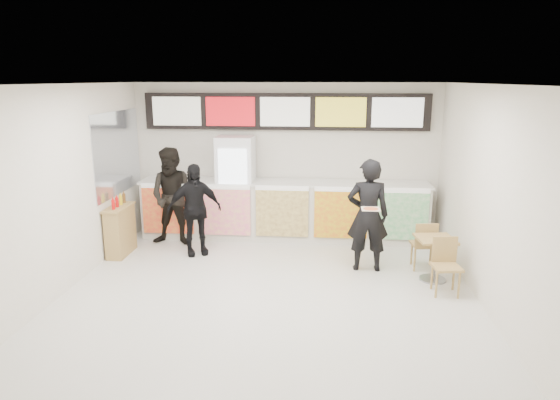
# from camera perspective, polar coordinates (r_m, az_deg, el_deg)

# --- Properties ---
(floor) EXTENTS (7.00, 7.00, 0.00)m
(floor) POSITION_cam_1_polar(r_m,az_deg,el_deg) (7.04, -1.74, -12.16)
(floor) COLOR beige
(floor) RESTS_ON ground
(ceiling) EXTENTS (7.00, 7.00, 0.00)m
(ceiling) POSITION_cam_1_polar(r_m,az_deg,el_deg) (6.33, -1.95, 13.07)
(ceiling) COLOR white
(ceiling) RESTS_ON wall_back
(wall_back) EXTENTS (6.00, 0.00, 6.00)m
(wall_back) POSITION_cam_1_polar(r_m,az_deg,el_deg) (9.94, 0.63, 4.63)
(wall_back) COLOR silver
(wall_back) RESTS_ON floor
(wall_left) EXTENTS (0.00, 7.00, 7.00)m
(wall_left) POSITION_cam_1_polar(r_m,az_deg,el_deg) (7.50, -25.23, 0.30)
(wall_left) COLOR silver
(wall_left) RESTS_ON floor
(wall_right) EXTENTS (0.00, 7.00, 7.00)m
(wall_right) POSITION_cam_1_polar(r_m,az_deg,el_deg) (6.85, 23.95, -0.75)
(wall_right) COLOR silver
(wall_right) RESTS_ON floor
(service_counter) EXTENTS (5.56, 0.77, 1.14)m
(service_counter) POSITION_cam_1_polar(r_m,az_deg,el_deg) (9.73, 0.42, -1.15)
(service_counter) COLOR silver
(service_counter) RESTS_ON floor
(menu_board) EXTENTS (5.50, 0.14, 0.70)m
(menu_board) POSITION_cam_1_polar(r_m,az_deg,el_deg) (9.75, 0.60, 10.07)
(menu_board) COLOR black
(menu_board) RESTS_ON wall_back
(drinks_fridge) EXTENTS (0.70, 0.67, 2.00)m
(drinks_fridge) POSITION_cam_1_polar(r_m,az_deg,el_deg) (9.77, -5.04, 1.44)
(drinks_fridge) COLOR white
(drinks_fridge) RESTS_ON floor
(mirror_panel) EXTENTS (0.01, 2.00, 1.50)m
(mirror_panel) POSITION_cam_1_polar(r_m,az_deg,el_deg) (9.60, -18.04, 5.14)
(mirror_panel) COLOR #B2B7BF
(mirror_panel) RESTS_ON wall_left
(customer_main) EXTENTS (0.68, 0.46, 1.85)m
(customer_main) POSITION_cam_1_polar(r_m,az_deg,el_deg) (8.16, 9.99, -1.74)
(customer_main) COLOR black
(customer_main) RESTS_ON floor
(customer_left) EXTENTS (0.93, 0.74, 1.84)m
(customer_left) POSITION_cam_1_polar(r_m,az_deg,el_deg) (9.51, -12.08, 0.36)
(customer_left) COLOR black
(customer_left) RESTS_ON floor
(customer_mid) EXTENTS (1.04, 0.78, 1.64)m
(customer_mid) POSITION_cam_1_polar(r_m,az_deg,el_deg) (8.92, -9.78, -1.09)
(customer_mid) COLOR black
(customer_mid) RESTS_ON floor
(pizza_slice) EXTENTS (0.36, 0.36, 0.02)m
(pizza_slice) POSITION_cam_1_polar(r_m,az_deg,el_deg) (7.67, 10.33, -0.96)
(pizza_slice) COLOR beige
(pizza_slice) RESTS_ON customer_main
(cafe_table) EXTENTS (0.62, 1.44, 0.82)m
(cafe_table) POSITION_cam_1_polar(r_m,az_deg,el_deg) (8.09, 17.25, -5.59)
(cafe_table) COLOR tan
(cafe_table) RESTS_ON floor
(condiment_ledge) EXTENTS (0.32, 0.79, 1.05)m
(condiment_ledge) POSITION_cam_1_polar(r_m,az_deg,el_deg) (9.33, -17.78, -3.27)
(condiment_ledge) COLOR tan
(condiment_ledge) RESTS_ON floor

